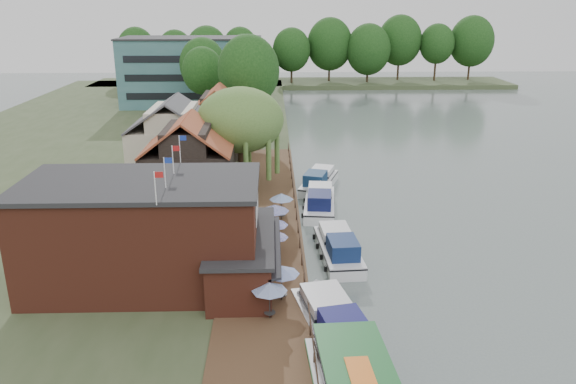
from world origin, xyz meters
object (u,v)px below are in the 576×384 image
object	(u,v)px
hotel_block	(192,71)
cottage_b	(174,138)
umbrella_4	(273,233)
cruiser_0	(334,321)
cottage_c	(218,121)
cruiser_2	(320,199)
pub	(174,232)
umbrella_0	(270,300)
umbrella_5	(275,218)
cruiser_3	(319,178)
umbrella_3	(274,245)
umbrella_1	(282,283)
umbrella_2	(265,260)
cruiser_1	(338,244)
umbrella_6	(281,206)
willow	(241,139)
cottage_a	(189,163)

from	to	relation	value
hotel_block	cottage_b	bearing A→B (deg)	-85.03
umbrella_4	cruiser_0	world-z (taller)	umbrella_4
cottage_c	cruiser_0	bearing A→B (deg)	-75.68
cottage_c	cruiser_2	distance (m)	21.36
pub	umbrella_0	xyz separation A→B (m)	(6.37, -5.07, -2.36)
umbrella_5	cruiser_0	xyz separation A→B (m)	(3.40, -14.21, -1.00)
cruiser_2	cruiser_3	xyz separation A→B (m)	(0.48, 6.86, -0.06)
umbrella_3	cruiser_3	bearing A→B (deg)	76.29
cottage_b	cottage_c	bearing A→B (deg)	66.04
cottage_b	umbrella_1	distance (m)	30.17
umbrella_4	pub	bearing A→B (deg)	-141.41
umbrella_1	umbrella_4	xyz separation A→B (m)	(-0.49, 8.19, 0.00)
umbrella_2	umbrella_4	world-z (taller)	same
cottage_b	cruiser_3	distance (m)	16.29
umbrella_0	umbrella_4	bearing A→B (deg)	88.52
cottage_b	cruiser_1	xyz separation A→B (m)	(15.74, -19.49, -4.08)
cruiser_1	cruiser_3	bearing A→B (deg)	86.45
cottage_b	umbrella_5	size ratio (longest dim) A/B	3.97
hotel_block	cottage_b	xyz separation A→B (m)	(4.00, -46.00, -1.90)
umbrella_5	hotel_block	bearing A→B (deg)	103.27
pub	umbrella_6	xyz separation A→B (m)	(7.37, 11.23, -2.36)
umbrella_3	umbrella_4	world-z (taller)	same
umbrella_0	cruiser_1	distance (m)	11.92
umbrella_2	cruiser_2	size ratio (longest dim) A/B	0.24
willow	pub	bearing A→B (deg)	-99.93
umbrella_3	umbrella_5	world-z (taller)	same
cottage_a	cottage_b	bearing A→B (deg)	106.70
cottage_a	umbrella_0	xyz separation A→B (m)	(7.37, -20.07, -2.96)
cottage_b	cottage_c	size ratio (longest dim) A/B	1.13
pub	umbrella_3	bearing A→B (deg)	23.42
hotel_block	cruiser_0	size ratio (longest dim) A/B	2.41
umbrella_4	umbrella_5	world-z (taller)	same
pub	cruiser_3	distance (m)	26.11
umbrella_3	cruiser_0	distance (m)	9.45
cottage_a	cruiser_0	size ratio (longest dim) A/B	0.82
umbrella_5	umbrella_6	size ratio (longest dim) A/B	1.02
umbrella_0	cottage_b	bearing A→B (deg)	109.03
umbrella_0	cruiser_2	world-z (taller)	umbrella_0
cottage_c	cruiser_3	bearing A→B (deg)	-43.09
cottage_a	cottage_b	world-z (taller)	same
willow	umbrella_0	distance (m)	25.54
cruiser_0	umbrella_5	bearing A→B (deg)	91.77
umbrella_2	umbrella_5	bearing A→B (deg)	84.66
cruiser_2	umbrella_3	bearing A→B (deg)	-102.61
pub	umbrella_1	xyz separation A→B (m)	(7.13, -2.89, -2.36)
umbrella_1	cottage_b	bearing A→B (deg)	111.76
cruiser_2	umbrella_0	bearing A→B (deg)	-96.84
willow	umbrella_2	xyz separation A→B (m)	(2.53, -19.50, -3.93)
umbrella_4	cruiser_2	bearing A→B (deg)	67.57
cottage_a	umbrella_5	bearing A→B (deg)	-40.43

